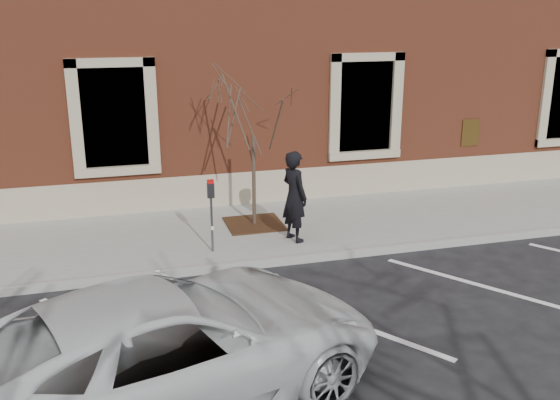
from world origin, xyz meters
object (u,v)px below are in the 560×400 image
object	(u,v)px
parking_meter	(211,202)
man	(294,196)
sapling	(253,111)
white_truck	(163,348)

from	to	relation	value
parking_meter	man	bearing A→B (deg)	4.09
parking_meter	sapling	size ratio (longest dim) A/B	0.40
white_truck	parking_meter	bearing A→B (deg)	-35.46
man	white_truck	size ratio (longest dim) A/B	0.33
man	parking_meter	distance (m)	1.74
man	parking_meter	size ratio (longest dim) A/B	1.29
parking_meter	sapling	distance (m)	2.31
man	sapling	distance (m)	2.03
man	white_truck	bearing A→B (deg)	126.76
man	parking_meter	xyz separation A→B (m)	(-1.73, -0.18, 0.07)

